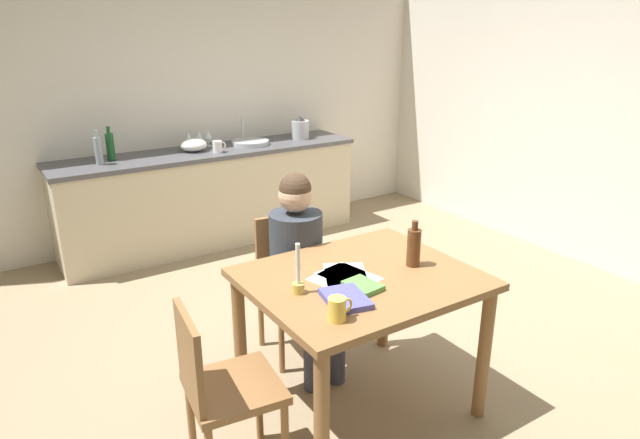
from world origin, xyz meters
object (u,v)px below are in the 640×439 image
(wine_glass_near_sink, at_px, (208,135))
(dining_table, at_px, (360,297))
(candlestick, at_px, (298,280))
(wine_glass_back_left, at_px, (189,137))
(coffee_mug, at_px, (338,309))
(book_magazine, at_px, (345,299))
(wine_glass_by_kettle, at_px, (199,136))
(wine_bottle_on_table, at_px, (414,247))
(stovetop_kettle, at_px, (300,129))
(bottle_oil, at_px, (98,150))
(mixing_bowl, at_px, (193,145))
(teacup_on_counter, at_px, (218,147))
(book_cookery, at_px, (363,286))
(sink_unit, at_px, (250,142))
(bottle_vinegar, at_px, (110,146))
(person_seated, at_px, (301,260))
(chair_side_empty, at_px, (221,387))
(chair_at_table, at_px, (291,278))

(wine_glass_near_sink, bearing_deg, dining_table, -97.12)
(candlestick, distance_m, wine_glass_back_left, 2.96)
(coffee_mug, bearing_deg, wine_glass_near_sink, 77.41)
(book_magazine, xyz_separation_m, wine_glass_back_left, (0.40, 3.10, 0.20))
(dining_table, distance_m, wine_glass_by_kettle, 2.95)
(wine_bottle_on_table, bearing_deg, stovetop_kettle, 70.85)
(bottle_oil, relative_size, wine_glass_by_kettle, 1.83)
(wine_glass_by_kettle, bearing_deg, bottle_oil, -167.84)
(mixing_bowl, bearing_deg, wine_glass_by_kettle, 50.31)
(dining_table, height_order, teacup_on_counter, teacup_on_counter)
(dining_table, distance_m, mixing_bowl, 2.81)
(book_cookery, bearing_deg, teacup_on_counter, 73.78)
(wine_bottle_on_table, relative_size, sink_unit, 0.70)
(teacup_on_counter, bearing_deg, bottle_oil, 174.50)
(book_cookery, relative_size, bottle_vinegar, 0.61)
(person_seated, relative_size, wine_bottle_on_table, 4.76)
(book_cookery, bearing_deg, coffee_mug, -153.63)
(stovetop_kettle, distance_m, wine_glass_back_left, 1.12)
(coffee_mug, relative_size, book_cookery, 0.68)
(wine_bottle_on_table, bearing_deg, candlestick, 175.62)
(sink_unit, bearing_deg, stovetop_kettle, -0.43)
(candlestick, height_order, wine_glass_back_left, wine_glass_back_left)
(person_seated, relative_size, candlestick, 4.72)
(person_seated, xyz_separation_m, sink_unit, (0.75, 2.20, 0.24))
(coffee_mug, distance_m, book_magazine, 0.18)
(sink_unit, bearing_deg, teacup_on_counter, -158.69)
(book_magazine, relative_size, wine_bottle_on_table, 0.97)
(bottle_oil, xyz_separation_m, wine_glass_back_left, (0.84, 0.20, -0.01))
(bottle_oil, height_order, wine_glass_by_kettle, bottle_oil)
(sink_unit, bearing_deg, dining_table, -104.72)
(candlestick, bearing_deg, bottle_oil, 96.39)
(coffee_mug, height_order, teacup_on_counter, teacup_on_counter)
(wine_bottle_on_table, xyz_separation_m, stovetop_kettle, (0.98, 2.81, 0.10))
(coffee_mug, bearing_deg, candlestick, 92.16)
(stovetop_kettle, bearing_deg, wine_glass_by_kettle, 171.58)
(person_seated, height_order, wine_glass_near_sink, person_seated)
(chair_side_empty, xyz_separation_m, candlestick, (0.46, 0.10, 0.36))
(mixing_bowl, bearing_deg, dining_table, -93.46)
(candlestick, height_order, wine_bottle_on_table, candlestick)
(stovetop_kettle, xyz_separation_m, teacup_on_counter, (-0.95, -0.15, -0.05))
(sink_unit, distance_m, wine_glass_by_kettle, 0.48)
(coffee_mug, bearing_deg, stovetop_kettle, 61.87)
(coffee_mug, height_order, sink_unit, sink_unit)
(chair_at_table, distance_m, candlestick, 0.88)
(coffee_mug, relative_size, candlestick, 0.47)
(sink_unit, bearing_deg, bottle_oil, -177.64)
(chair_at_table, distance_m, person_seated, 0.24)
(sink_unit, height_order, wine_glass_back_left, sink_unit)
(bottle_vinegar, bearing_deg, wine_bottle_on_table, -73.18)
(wine_glass_by_kettle, bearing_deg, dining_table, -95.36)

